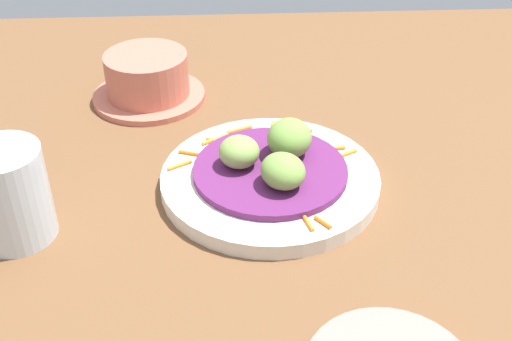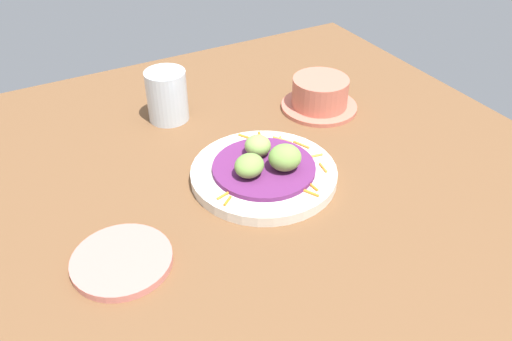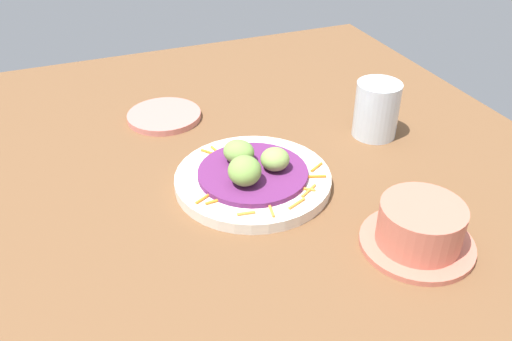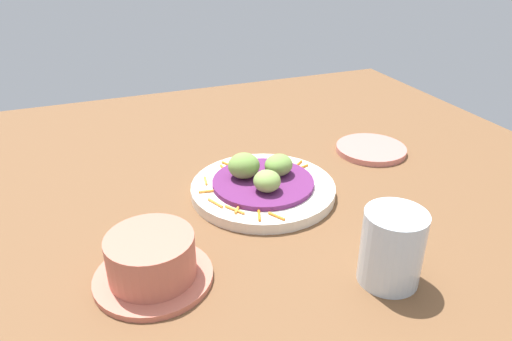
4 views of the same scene
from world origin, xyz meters
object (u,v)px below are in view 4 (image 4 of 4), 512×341
at_px(main_plate, 263,189).
at_px(side_plate_small, 371,149).
at_px(guac_scoop_right, 244,166).
at_px(guac_scoop_left, 267,181).
at_px(terracotta_bowl, 152,261).
at_px(water_glass, 392,247).
at_px(guac_scoop_center, 279,165).

height_order(main_plate, side_plate_small, main_plate).
bearing_deg(guac_scoop_right, guac_scoop_left, -161.90).
distance_m(terracotta_bowl, water_glass, 0.29).
bearing_deg(guac_scoop_right, side_plate_small, -79.64).
bearing_deg(guac_scoop_left, side_plate_small, -68.05).
distance_m(main_plate, guac_scoop_right, 0.05).
bearing_deg(guac_scoop_left, guac_scoop_right, 18.10).
relative_size(main_plate, side_plate_small, 1.75).
bearing_deg(water_glass, main_plate, 14.34).
height_order(guac_scoop_center, side_plate_small, guac_scoop_center).
bearing_deg(side_plate_small, guac_scoop_right, 100.36).
xyz_separation_m(main_plate, side_plate_small, (0.07, -0.26, -0.00)).
distance_m(guac_scoop_center, terracotta_bowl, 0.29).
bearing_deg(side_plate_small, main_plate, 106.01).
bearing_deg(terracotta_bowl, guac_scoop_center, -56.68).
bearing_deg(guac_scoop_right, terracotta_bowl, 132.81).
relative_size(guac_scoop_left, water_glass, 0.45).
relative_size(side_plate_small, water_glass, 1.39).
bearing_deg(terracotta_bowl, guac_scoop_left, -60.34).
height_order(main_plate, guac_scoop_right, guac_scoop_right).
height_order(guac_scoop_right, terracotta_bowl, guac_scoop_right).
xyz_separation_m(terracotta_bowl, water_glass, (-0.11, -0.27, 0.02)).
bearing_deg(guac_scoop_center, side_plate_small, -74.28).
xyz_separation_m(main_plate, terracotta_bowl, (-0.15, 0.21, 0.02)).
height_order(guac_scoop_left, terracotta_bowl, terracotta_bowl).
xyz_separation_m(guac_scoop_center, side_plate_small, (0.06, -0.23, -0.04)).
height_order(guac_scoop_center, terracotta_bowl, terracotta_bowl).
bearing_deg(main_plate, guac_scoop_right, 48.10).
relative_size(main_plate, guac_scoop_left, 5.42).
height_order(main_plate, guac_scoop_left, guac_scoop_left).
bearing_deg(guac_scoop_center, water_glass, -172.88).
xyz_separation_m(guac_scoop_right, side_plate_small, (0.05, -0.28, -0.04)).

